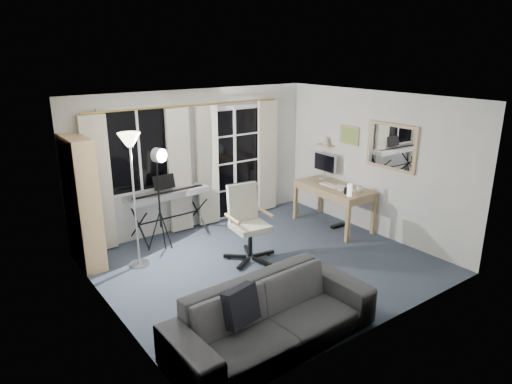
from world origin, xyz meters
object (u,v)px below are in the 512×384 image
torchiere_lamp (131,161)px  studio_light (159,167)px  monitor (325,164)px  mug (360,188)px  sofa (273,307)px  office_chair (246,216)px  desk (334,191)px  bookshelf (80,206)px  keyboard_piano (168,195)px

torchiere_lamp → studio_light: bearing=27.1°
monitor → mug: size_ratio=4.39×
sofa → torchiere_lamp: bearing=97.1°
studio_light → office_chair: 1.48m
office_chair → desk: bearing=10.3°
office_chair → mug: (2.07, -0.37, 0.14)m
studio_light → desk: bearing=-39.6°
bookshelf → mug: size_ratio=15.45×
studio_light → monitor: size_ratio=3.10×
desk → sofa: bearing=-144.3°
office_chair → monitor: (2.17, 0.58, 0.36)m
torchiere_lamp → sofa: bearing=-81.0°
desk → mug: size_ratio=11.48×
torchiere_lamp → keyboard_piano: (0.79, 0.62, -0.81)m
keyboard_piano → studio_light: 0.73m
studio_light → bookshelf: bearing=144.3°
keyboard_piano → mug: (2.70, -1.68, 0.05)m
mug → keyboard_piano: bearing=148.1°
bookshelf → desk: bearing=-14.9°
torchiere_lamp → mug: 3.73m
mug → sofa: 3.47m
monitor → studio_light: bearing=173.9°
desk → sofa: size_ratio=0.60×
desk → monitor: 0.62m
bookshelf → keyboard_piano: size_ratio=1.35×
desk → office_chair: bearing=-175.2°
mug → monitor: bearing=84.2°
office_chair → desk: 1.98m
keyboard_piano → office_chair: size_ratio=1.23×
sofa → monitor: bearing=36.5°
keyboard_piano → studio_light: size_ratio=0.84×
keyboard_piano → sofa: bearing=-98.9°
torchiere_lamp → studio_light: torchiere_lamp is taller
keyboard_piano → sofa: size_ratio=0.60×
bookshelf → keyboard_piano: 1.42m
desk → monitor: monitor is taller
office_chair → sofa: 2.19m
studio_light → mug: bearing=-47.6°
keyboard_piano → studio_light: bearing=-130.2°
bookshelf → monitor: (4.20, -0.63, 0.13)m
torchiere_lamp → office_chair: bearing=-26.1°
bookshelf → torchiere_lamp: size_ratio=0.97×
torchiere_lamp → monitor: (3.59, -0.12, -0.54)m
bookshelf → desk: bookshelf is taller
desk → bookshelf: bearing=165.9°
torchiere_lamp → mug: size_ratio=15.93×
keyboard_piano → mug: bearing=-34.2°
keyboard_piano → monitor: monitor is taller
bookshelf → torchiere_lamp: 1.04m
office_chair → desk: office_chair is taller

